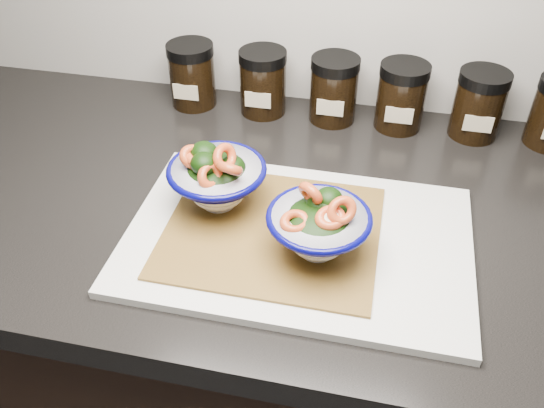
% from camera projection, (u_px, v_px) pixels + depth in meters
% --- Properties ---
extents(cabinet, '(3.43, 0.58, 0.86)m').
position_uv_depth(cabinet, '(300.00, 388.00, 1.13)').
color(cabinet, black).
rests_on(cabinet, ground).
extents(countertop, '(3.50, 0.60, 0.04)m').
position_uv_depth(countertop, '(310.00, 214.00, 0.84)').
color(countertop, black).
rests_on(countertop, cabinet).
extents(cutting_board, '(0.45, 0.30, 0.01)m').
position_uv_depth(cutting_board, '(298.00, 239.00, 0.76)').
color(cutting_board, silver).
rests_on(cutting_board, countertop).
extents(bamboo_mat, '(0.28, 0.24, 0.00)m').
position_uv_depth(bamboo_mat, '(272.00, 231.00, 0.76)').
color(bamboo_mat, olive).
rests_on(bamboo_mat, cutting_board).
extents(bowl_left, '(0.14, 0.14, 0.11)m').
position_uv_depth(bowl_left, '(217.00, 178.00, 0.78)').
color(bowl_left, white).
rests_on(bowl_left, bamboo_mat).
extents(bowl_right, '(0.13, 0.13, 0.10)m').
position_uv_depth(bowl_right, '(319.00, 226.00, 0.70)').
color(bowl_right, white).
rests_on(bowl_right, bamboo_mat).
extents(spice_jar_a, '(0.08, 0.08, 0.11)m').
position_uv_depth(spice_jar_a, '(192.00, 75.00, 1.01)').
color(spice_jar_a, black).
rests_on(spice_jar_a, countertop).
extents(spice_jar_b, '(0.08, 0.08, 0.11)m').
position_uv_depth(spice_jar_b, '(263.00, 82.00, 0.99)').
color(spice_jar_b, black).
rests_on(spice_jar_b, countertop).
extents(spice_jar_c, '(0.08, 0.08, 0.11)m').
position_uv_depth(spice_jar_c, '(334.00, 89.00, 0.97)').
color(spice_jar_c, black).
rests_on(spice_jar_c, countertop).
extents(spice_jar_d, '(0.08, 0.08, 0.11)m').
position_uv_depth(spice_jar_d, '(401.00, 96.00, 0.95)').
color(spice_jar_d, black).
rests_on(spice_jar_d, countertop).
extents(spice_jar_e, '(0.08, 0.08, 0.11)m').
position_uv_depth(spice_jar_e, '(479.00, 104.00, 0.93)').
color(spice_jar_e, black).
rests_on(spice_jar_e, countertop).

